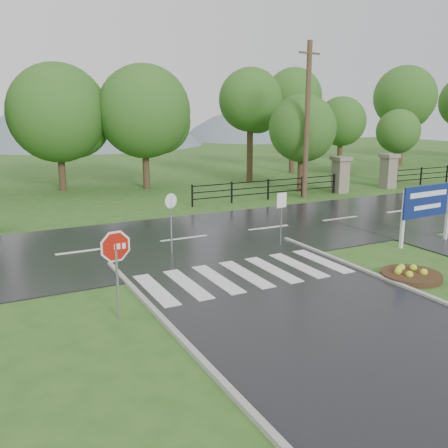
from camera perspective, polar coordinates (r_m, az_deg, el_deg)
ground at (r=12.09m, az=14.60°, el=-12.68°), size 120.00×120.00×0.00m
main_road at (r=20.14m, az=-4.58°, el=-1.77°), size 90.00×8.00×0.04m
crosswalk at (r=15.82m, az=2.49°, el=-5.73°), size 6.50×2.80×0.02m
pillar_west at (r=31.77m, az=13.17°, el=5.61°), size 1.00×1.00×2.24m
pillar_east at (r=34.48m, az=18.28°, el=5.86°), size 1.00×1.00×2.24m
fence_west at (r=28.74m, az=5.08°, el=4.22°), size 9.58×0.08×1.20m
hills at (r=76.65m, az=-18.03°, el=-3.15°), size 102.00×48.00×48.00m
treeline at (r=33.48m, az=-12.32°, el=3.99°), size 83.20×5.20×10.00m
stop_sign at (r=12.48m, az=-12.25°, el=-3.33°), size 1.07×0.19×2.42m
estate_billboard at (r=20.56m, az=22.20°, el=2.14°), size 2.64×0.24×2.31m
flower_bed at (r=16.59m, az=20.61°, el=-5.41°), size 1.83×1.83×0.37m
reg_sign_small at (r=18.90m, az=6.58°, el=1.78°), size 0.46×0.09×2.07m
reg_sign_round at (r=17.67m, az=-6.07°, el=0.84°), size 0.50×0.19×2.26m
utility_pole_east at (r=29.23m, az=9.47°, el=11.60°), size 1.55×0.36×8.78m
entrance_tree_left at (r=31.54m, az=8.97°, el=10.72°), size 4.15×4.15×6.01m
entrance_tree_right at (r=36.88m, az=19.29°, el=9.92°), size 2.98×2.98×5.07m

